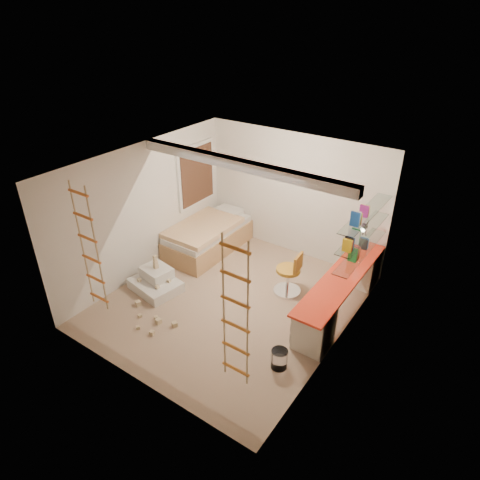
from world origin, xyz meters
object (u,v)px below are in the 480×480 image
Objects in this scene: swivel_chair at (289,278)px; play_platform at (156,282)px; bed at (208,237)px; desk at (340,292)px.

play_platform is at bearing -148.40° from swivel_chair.
swivel_chair reaches higher than play_platform.
bed reaches higher than play_platform.
swivel_chair reaches higher than bed.
desk reaches higher than bed.
bed is 2.00× the size of play_platform.
desk is 2.81× the size of play_platform.
bed is 2.24m from swivel_chair.
play_platform is at bearing -87.30° from bed.
bed is 1.71m from play_platform.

